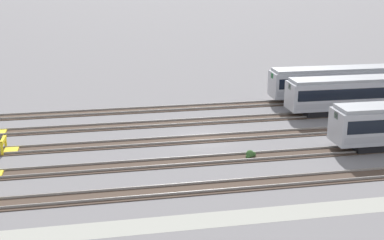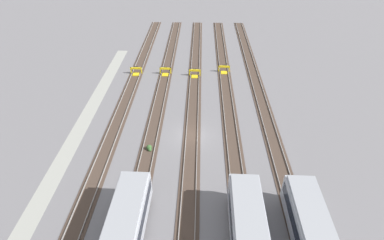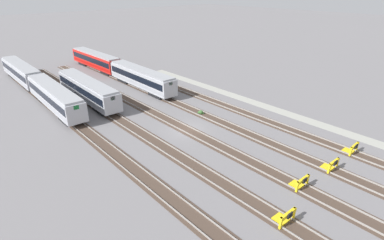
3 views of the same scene
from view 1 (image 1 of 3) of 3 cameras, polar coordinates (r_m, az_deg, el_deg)
ground_plane at (r=46.51m, az=1.26°, el=-2.05°), size 400.00×400.00×0.00m
service_walkway at (r=33.32m, az=6.73°, el=-10.11°), size 54.00×2.00×0.01m
rail_track_nearest at (r=37.27m, az=4.60°, el=-6.96°), size 90.00×2.23×0.21m
rail_track_near_inner at (r=41.82m, az=2.74°, el=-4.21°), size 90.00×2.24×0.21m
rail_track_middle at (r=46.49m, az=1.26°, el=-2.00°), size 90.00×2.24×0.21m
rail_track_far_inner at (r=51.24m, az=0.06°, el=-0.20°), size 90.00×2.23×0.21m
rail_track_farthest at (r=56.05m, az=-0.94°, el=1.29°), size 90.00×2.23×0.21m
subway_car_front_row_left_inner at (r=61.59m, az=16.49°, el=3.93°), size 18.05×3.19×3.70m
subway_car_front_row_rightmost at (r=57.19m, az=18.82°, el=2.77°), size 18.04×3.11×3.70m
bumper_stop_middle_track at (r=45.90m, az=-19.14°, el=-2.60°), size 1.36×2.00×1.22m
weed_clump at (r=42.49m, az=6.25°, el=-3.66°), size 0.92×0.70×0.64m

